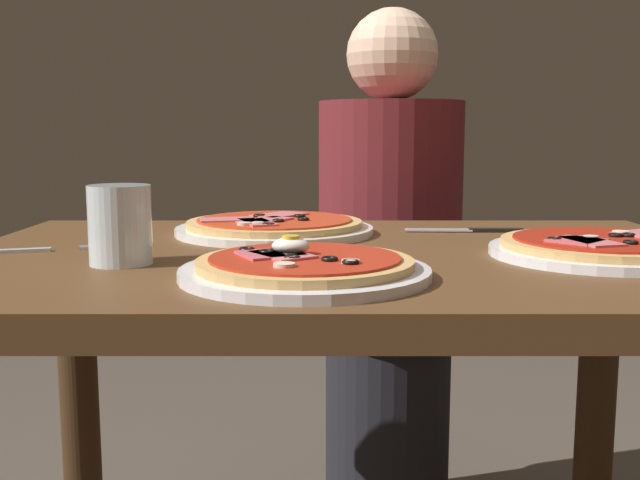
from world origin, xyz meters
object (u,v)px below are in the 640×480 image
object	(u,v)px
dining_table	(341,346)
fork	(42,250)
pizza_foreground	(302,268)
knife	(470,230)
pizza_across_right	(600,248)
water_glass_near	(118,230)
diner_person	(387,288)
pizza_across_left	(272,227)

from	to	relation	value
dining_table	fork	size ratio (longest dim) A/B	6.93
pizza_foreground	knife	distance (m)	0.48
pizza_foreground	fork	distance (m)	0.41
pizza_across_right	water_glass_near	xyz separation A→B (m)	(-0.63, -0.06, 0.03)
pizza_foreground	diner_person	world-z (taller)	diner_person
dining_table	pizza_foreground	world-z (taller)	pizza_foreground
pizza_across_left	fork	size ratio (longest dim) A/B	2.06
fork	water_glass_near	bearing A→B (deg)	-36.46
pizza_foreground	dining_table	bearing A→B (deg)	74.86
dining_table	pizza_across_right	size ratio (longest dim) A/B	3.62
knife	fork	bearing A→B (deg)	-162.41
water_glass_near	knife	size ratio (longest dim) A/B	0.51
pizza_across_right	water_glass_near	size ratio (longest dim) A/B	2.98
dining_table	water_glass_near	distance (m)	0.35
dining_table	knife	distance (m)	0.33
dining_table	pizza_across_left	world-z (taller)	pizza_across_left
dining_table	pizza_across_left	size ratio (longest dim) A/B	3.36
fork	pizza_across_right	bearing A→B (deg)	-3.23
knife	diner_person	size ratio (longest dim) A/B	0.17
dining_table	water_glass_near	xyz separation A→B (m)	(-0.28, -0.10, 0.18)
pizza_foreground	pizza_across_right	world-z (taller)	pizza_foreground
pizza_across_left	knife	size ratio (longest dim) A/B	1.64
pizza_across_right	dining_table	bearing A→B (deg)	172.86
pizza_across_left	diner_person	distance (m)	0.56
pizza_across_right	fork	distance (m)	0.76
pizza_across_left	knife	xyz separation A→B (m)	(0.33, 0.03, -0.01)
dining_table	fork	world-z (taller)	fork
dining_table	pizza_across_left	bearing A→B (deg)	121.43
dining_table	water_glass_near	bearing A→B (deg)	-160.83
pizza_foreground	knife	bearing A→B (deg)	55.21
knife	diner_person	bearing A→B (deg)	102.12
dining_table	knife	world-z (taller)	knife
dining_table	fork	xyz separation A→B (m)	(-0.42, -0.00, 0.14)
pizza_across_left	pizza_across_right	bearing A→B (deg)	-25.85
pizza_across_left	diner_person	xyz separation A→B (m)	(0.23, 0.47, -0.20)
dining_table	knife	size ratio (longest dim) A/B	5.50
dining_table	pizza_across_left	distance (m)	0.25
water_glass_near	diner_person	bearing A→B (deg)	61.31
pizza_across_left	fork	distance (m)	0.36
fork	pizza_foreground	bearing A→B (deg)	-27.25
pizza_across_left	fork	world-z (taller)	pizza_across_left
knife	diner_person	world-z (taller)	diner_person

